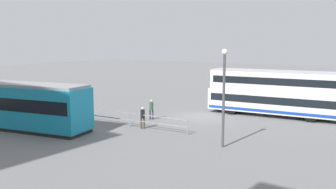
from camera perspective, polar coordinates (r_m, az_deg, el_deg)
The scene contains 8 objects.
ground_plane at distance 31.34m, azimuth 5.16°, elevation -3.48°, with size 160.00×160.00×0.00m, color slate.
double_decker_bus at distance 32.43m, azimuth 16.50°, elevation 0.24°, with size 11.53×3.22×3.96m.
tram_yellow at distance 29.03m, azimuth -22.98°, elevation -1.49°, with size 12.31×4.65×3.41m.
pedestrian_near_railing at distance 29.87m, azimuth -2.65°, elevation -2.16°, with size 0.45×0.45×1.67m.
pedestrian_crossing at distance 26.75m, azimuth -4.03°, elevation -3.44°, with size 0.42×0.42×1.63m.
pedestrian_railing at distance 27.37m, azimuth -6.10°, elevation -3.60°, with size 9.80×0.61×1.08m.
info_sign at distance 30.88m, azimuth -15.10°, elevation -0.88°, with size 0.96×0.13×2.36m.
street_lamp at distance 21.76m, azimuth 8.81°, elevation 0.75°, with size 0.36×0.36×5.95m.
Camera 1 is at (-14.17, 27.23, 6.30)m, focal length 38.58 mm.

